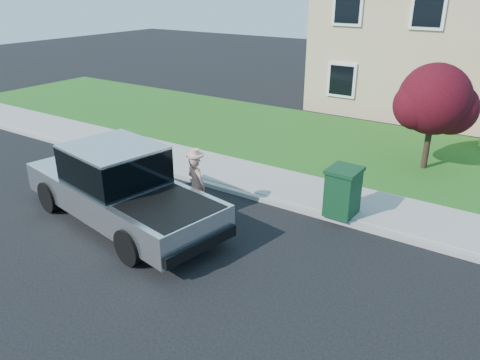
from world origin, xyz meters
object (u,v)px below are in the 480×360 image
at_px(pickup_truck, 120,188).
at_px(trash_bin, 343,191).
at_px(woman, 196,185).
at_px(ornamental_tree, 435,103).

relative_size(pickup_truck, trash_bin, 5.10).
relative_size(pickup_truck, woman, 3.49).
bearing_deg(ornamental_tree, woman, -122.31).
bearing_deg(woman, pickup_truck, 59.84).
distance_m(ornamental_tree, trash_bin, 4.91).
height_order(pickup_truck, ornamental_tree, ornamental_tree).
bearing_deg(trash_bin, pickup_truck, -143.47).
bearing_deg(pickup_truck, ornamental_tree, 64.96).
bearing_deg(woman, trash_bin, -134.64).
xyz_separation_m(woman, ornamental_tree, (4.08, 6.45, 1.35)).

